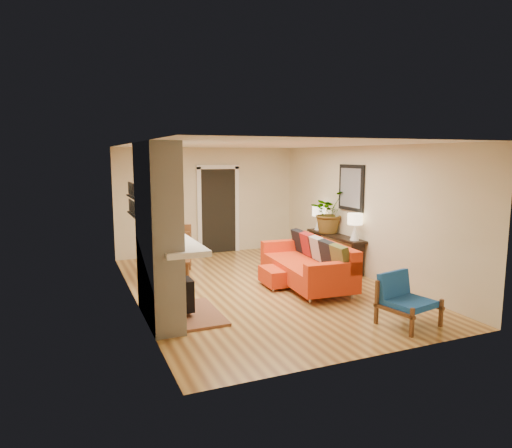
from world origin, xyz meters
The scene contains 10 objects.
room_shell centered at (0.60, 2.63, 1.24)m, with size 6.50×6.50×6.50m.
fireplace centered at (-2.00, -1.00, 1.24)m, with size 1.09×1.68×2.60m.
sofa centered at (0.93, -0.22, 0.40)m, with size 1.17×2.39×0.91m.
ottoman centered at (0.39, -0.10, 0.20)m, with size 0.72×0.72×0.35m.
blue_chair centered at (1.17, -2.50, 0.40)m, with size 0.83×0.82×0.74m.
dining_table centered at (-1.27, 1.32, 0.65)m, with size 1.12×1.87×0.99m.
console_table centered at (2.07, 0.73, 0.58)m, with size 0.34×1.85×0.72m.
lamp_near centered at (2.07, 0.02, 1.06)m, with size 0.30×0.30×0.54m.
lamp_far centered at (2.07, 1.43, 1.06)m, with size 0.30×0.30×0.54m.
houseplant centered at (2.06, 0.99, 1.19)m, with size 0.84×0.72×0.93m, color #1E5919.
Camera 1 is at (-3.24, -7.51, 2.41)m, focal length 32.00 mm.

